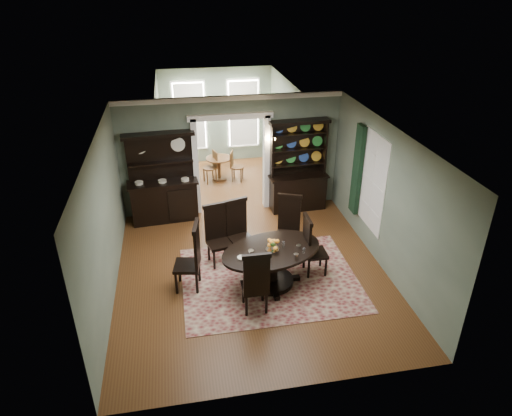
{
  "coord_description": "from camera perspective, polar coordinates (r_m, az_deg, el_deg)",
  "views": [
    {
      "loc": [
        -1.32,
        -7.68,
        5.61
      ],
      "look_at": [
        0.19,
        0.6,
        1.21
      ],
      "focal_mm": 32.0,
      "sensor_mm": 36.0,
      "label": 1
    }
  ],
  "objects": [
    {
      "name": "room",
      "position": [
        8.81,
        -0.59,
        0.34
      ],
      "size": [
        5.51,
        6.01,
        3.01
      ],
      "color": "brown",
      "rests_on": "ground"
    },
    {
      "name": "parlor",
      "position": [
        13.89,
        -4.52,
        10.37
      ],
      "size": [
        3.51,
        3.5,
        3.01
      ],
      "color": "brown",
      "rests_on": "ground"
    },
    {
      "name": "doorway_trim",
      "position": [
        11.48,
        -3.13,
        7.19
      ],
      "size": [
        2.08,
        0.25,
        2.57
      ],
      "color": "white",
      "rests_on": "floor"
    },
    {
      "name": "right_window",
      "position": [
        10.31,
        13.49,
        3.9
      ],
      "size": [
        0.15,
        1.47,
        2.12
      ],
      "color": "white",
      "rests_on": "wall_right"
    },
    {
      "name": "wall_sconce",
      "position": [
        11.39,
        1.73,
        8.52
      ],
      "size": [
        0.27,
        0.21,
        0.21
      ],
      "color": "#B1882F",
      "rests_on": "back_wall_right"
    },
    {
      "name": "rug",
      "position": [
        9.44,
        1.71,
        -8.83
      ],
      "size": [
        3.53,
        2.82,
        0.01
      ],
      "primitive_type": "cube",
      "rotation": [
        0.0,
        0.0,
        -0.0
      ],
      "color": "maroon",
      "rests_on": "floor"
    },
    {
      "name": "dining_table",
      "position": [
        9.02,
        1.94,
        -6.49
      ],
      "size": [
        2.35,
        2.35,
        0.8
      ],
      "rotation": [
        0.0,
        0.0,
        0.29
      ],
      "color": "black",
      "rests_on": "rug"
    },
    {
      "name": "centerpiece",
      "position": [
        8.81,
        2.07,
        -5.01
      ],
      "size": [
        1.33,
        0.86,
        0.22
      ],
      "color": "silver",
      "rests_on": "dining_table"
    },
    {
      "name": "chair_far_left",
      "position": [
        9.67,
        -4.89,
        -3.03
      ],
      "size": [
        0.58,
        0.56,
        1.33
      ],
      "rotation": [
        0.0,
        0.0,
        3.36
      ],
      "color": "black",
      "rests_on": "rug"
    },
    {
      "name": "chair_far_mid",
      "position": [
        9.81,
        -2.22,
        -2.41
      ],
      "size": [
        0.61,
        0.6,
        1.34
      ],
      "rotation": [
        0.0,
        0.0,
        3.45
      ],
      "color": "black",
      "rests_on": "rug"
    },
    {
      "name": "chair_far_right",
      "position": [
        9.95,
        4.08,
        -1.89
      ],
      "size": [
        0.65,
        0.64,
        1.38
      ],
      "rotation": [
        0.0,
        0.0,
        2.76
      ],
      "color": "black",
      "rests_on": "rug"
    },
    {
      "name": "chair_end_left",
      "position": [
        8.88,
        -7.94,
        -5.86
      ],
      "size": [
        0.59,
        0.61,
        1.44
      ],
      "rotation": [
        0.0,
        0.0,
        1.39
      ],
      "color": "black",
      "rests_on": "rug"
    },
    {
      "name": "chair_end_right",
      "position": [
        9.31,
        6.87,
        -4.54
      ],
      "size": [
        0.46,
        0.5,
        1.31
      ],
      "rotation": [
        0.0,
        0.0,
        -1.58
      ],
      "color": "black",
      "rests_on": "rug"
    },
    {
      "name": "chair_near",
      "position": [
        8.21,
        -0.03,
        -9.14
      ],
      "size": [
        0.51,
        0.47,
        1.33
      ],
      "rotation": [
        0.0,
        0.0,
        -0.01
      ],
      "color": "black",
      "rests_on": "rug"
    },
    {
      "name": "sideboard",
      "position": [
        11.49,
        -11.51,
        2.15
      ],
      "size": [
        1.74,
        0.73,
        2.24
      ],
      "rotation": [
        0.0,
        0.0,
        0.08
      ],
      "color": "black",
      "rests_on": "floor"
    },
    {
      "name": "welsh_dresser",
      "position": [
        11.84,
        5.23,
        3.81
      ],
      "size": [
        1.54,
        0.63,
        2.37
      ],
      "rotation": [
        0.0,
        0.0,
        0.05
      ],
      "color": "black",
      "rests_on": "floor"
    },
    {
      "name": "parlor_table",
      "position": [
        13.66,
        -4.64,
        5.33
      ],
      "size": [
        0.75,
        0.75,
        0.7
      ],
      "color": "#523417",
      "rests_on": "parlor_floor"
    },
    {
      "name": "parlor_chair_left",
      "position": [
        13.51,
        -5.55,
        5.27
      ],
      "size": [
        0.43,
        0.42,
        0.95
      ],
      "rotation": [
        0.0,
        0.0,
        1.83
      ],
      "color": "#523417",
      "rests_on": "parlor_floor"
    },
    {
      "name": "parlor_chair_right",
      "position": [
        13.56,
        -2.62,
        5.36
      ],
      "size": [
        0.42,
        0.42,
        0.91
      ],
      "rotation": [
        0.0,
        0.0,
        -1.92
      ],
      "color": "#523417",
      "rests_on": "parlor_floor"
    }
  ]
}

